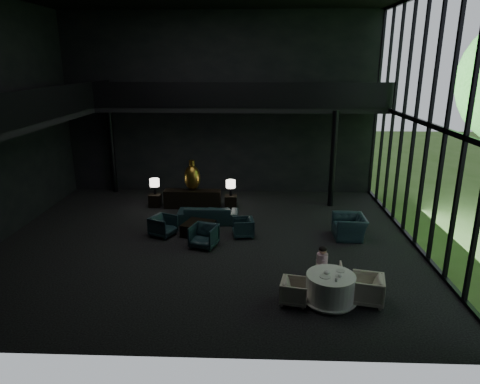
{
  "coord_description": "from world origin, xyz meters",
  "views": [
    {
      "loc": [
        1.61,
        -13.4,
        5.84
      ],
      "look_at": [
        1.09,
        0.5,
        1.62
      ],
      "focal_mm": 32.0,
      "sensor_mm": 36.0,
      "label": 1
    }
  ],
  "objects_px": {
    "side_table_left": "(155,200)",
    "console": "(193,199)",
    "side_table_right": "(231,202)",
    "dining_chair_north": "(329,275)",
    "child": "(322,257)",
    "lounge_armchair_east": "(243,227)",
    "dining_table": "(330,290)",
    "bronze_urn": "(192,177)",
    "sofa": "(208,210)",
    "window_armchair": "(350,222)",
    "lounge_armchair_south": "(204,234)",
    "dining_chair_east": "(367,288)",
    "dining_chair_west": "(295,292)",
    "table_lamp_right": "(231,185)",
    "coffee_table": "(198,229)",
    "lounge_armchair_west": "(163,225)",
    "table_lamp_left": "(155,183)"
  },
  "relations": [
    {
      "from": "lounge_armchair_south",
      "to": "window_armchair",
      "type": "relative_size",
      "value": 0.66
    },
    {
      "from": "lounge_armchair_south",
      "to": "dining_table",
      "type": "relative_size",
      "value": 0.63
    },
    {
      "from": "console",
      "to": "side_table_right",
      "type": "bearing_deg",
      "value": 0.89
    },
    {
      "from": "table_lamp_left",
      "to": "dining_chair_north",
      "type": "xyz_separation_m",
      "value": [
        6.24,
        -6.55,
        -0.68
      ]
    },
    {
      "from": "lounge_armchair_east",
      "to": "window_armchair",
      "type": "height_order",
      "value": "window_armchair"
    },
    {
      "from": "lounge_armchair_west",
      "to": "dining_chair_north",
      "type": "bearing_deg",
      "value": -97.84
    },
    {
      "from": "dining_table",
      "to": "child",
      "type": "relative_size",
      "value": 2.16
    },
    {
      "from": "dining_table",
      "to": "dining_chair_east",
      "type": "distance_m",
      "value": 0.94
    },
    {
      "from": "sofa",
      "to": "dining_chair_west",
      "type": "relative_size",
      "value": 4.05
    },
    {
      "from": "coffee_table",
      "to": "dining_chair_west",
      "type": "distance_m",
      "value": 5.32
    },
    {
      "from": "lounge_armchair_east",
      "to": "table_lamp_left",
      "type": "bearing_deg",
      "value": -138.02
    },
    {
      "from": "table_lamp_left",
      "to": "lounge_armchair_east",
      "type": "height_order",
      "value": "table_lamp_left"
    },
    {
      "from": "console",
      "to": "side_table_left",
      "type": "relative_size",
      "value": 4.47
    },
    {
      "from": "side_table_left",
      "to": "coffee_table",
      "type": "distance_m",
      "value": 3.74
    },
    {
      "from": "table_lamp_left",
      "to": "lounge_armchair_west",
      "type": "distance_m",
      "value": 3.42
    },
    {
      "from": "window_armchair",
      "to": "child",
      "type": "relative_size",
      "value": 2.05
    },
    {
      "from": "dining_table",
      "to": "side_table_right",
      "type": "bearing_deg",
      "value": 112.09
    },
    {
      "from": "side_table_left",
      "to": "window_armchair",
      "type": "distance_m",
      "value": 8.1
    },
    {
      "from": "coffee_table",
      "to": "sofa",
      "type": "bearing_deg",
      "value": 79.81
    },
    {
      "from": "console",
      "to": "window_armchair",
      "type": "relative_size",
      "value": 1.78
    },
    {
      "from": "lounge_armchair_east",
      "to": "dining_table",
      "type": "distance_m",
      "value": 4.8
    },
    {
      "from": "sofa",
      "to": "window_armchair",
      "type": "xyz_separation_m",
      "value": [
        5.05,
        -1.28,
        0.09
      ]
    },
    {
      "from": "side_table_right",
      "to": "dining_chair_north",
      "type": "relative_size",
      "value": 0.83
    },
    {
      "from": "console",
      "to": "table_lamp_right",
      "type": "bearing_deg",
      "value": 1.72
    },
    {
      "from": "dining_table",
      "to": "dining_chair_north",
      "type": "xyz_separation_m",
      "value": [
        0.1,
        0.81,
        -0.01
      ]
    },
    {
      "from": "table_lamp_right",
      "to": "child",
      "type": "relative_size",
      "value": 1.01
    },
    {
      "from": "side_table_left",
      "to": "lounge_armchair_east",
      "type": "distance_m",
      "value": 4.92
    },
    {
      "from": "table_lamp_left",
      "to": "coffee_table",
      "type": "height_order",
      "value": "table_lamp_left"
    },
    {
      "from": "dining_chair_north",
      "to": "child",
      "type": "height_order",
      "value": "child"
    },
    {
      "from": "bronze_urn",
      "to": "child",
      "type": "bearing_deg",
      "value": -55.01
    },
    {
      "from": "window_armchair",
      "to": "dining_chair_west",
      "type": "bearing_deg",
      "value": -27.28
    },
    {
      "from": "dining_table",
      "to": "child",
      "type": "bearing_deg",
      "value": 94.68
    },
    {
      "from": "side_table_right",
      "to": "lounge_armchair_south",
      "type": "distance_m",
      "value": 4.05
    },
    {
      "from": "lounge_armchair_south",
      "to": "child",
      "type": "xyz_separation_m",
      "value": [
        3.52,
        -2.3,
        0.33
      ]
    },
    {
      "from": "side_table_left",
      "to": "child",
      "type": "height_order",
      "value": "child"
    },
    {
      "from": "side_table_left",
      "to": "lounge_armchair_west",
      "type": "xyz_separation_m",
      "value": [
        1.01,
        -3.16,
        0.14
      ]
    },
    {
      "from": "window_armchair",
      "to": "coffee_table",
      "type": "height_order",
      "value": "window_armchair"
    },
    {
      "from": "bronze_urn",
      "to": "lounge_armchair_east",
      "type": "relative_size",
      "value": 1.84
    },
    {
      "from": "table_lamp_right",
      "to": "sofa",
      "type": "height_order",
      "value": "table_lamp_right"
    },
    {
      "from": "console",
      "to": "lounge_armchair_south",
      "type": "xyz_separation_m",
      "value": [
        0.94,
        -3.96,
        0.06
      ]
    },
    {
      "from": "side_table_left",
      "to": "console",
      "type": "bearing_deg",
      "value": -3.21
    },
    {
      "from": "lounge_armchair_east",
      "to": "coffee_table",
      "type": "relative_size",
      "value": 0.69
    },
    {
      "from": "table_lamp_left",
      "to": "child",
      "type": "bearing_deg",
      "value": -46.54
    },
    {
      "from": "console",
      "to": "lounge_armchair_south",
      "type": "height_order",
      "value": "lounge_armchair_south"
    },
    {
      "from": "lounge_armchair_west",
      "to": "coffee_table",
      "type": "relative_size",
      "value": 0.83
    },
    {
      "from": "sofa",
      "to": "dining_chair_east",
      "type": "xyz_separation_m",
      "value": [
        4.63,
        -5.51,
        -0.07
      ]
    },
    {
      "from": "side_table_right",
      "to": "lounge_armchair_west",
      "type": "xyz_separation_m",
      "value": [
        -2.19,
        -3.1,
        0.14
      ]
    },
    {
      "from": "bronze_urn",
      "to": "sofa",
      "type": "bearing_deg",
      "value": -65.08
    },
    {
      "from": "bronze_urn",
      "to": "window_armchair",
      "type": "distance_m",
      "value": 6.69
    },
    {
      "from": "lounge_armchair_west",
      "to": "lounge_armchair_south",
      "type": "bearing_deg",
      "value": -95.46
    }
  ]
}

